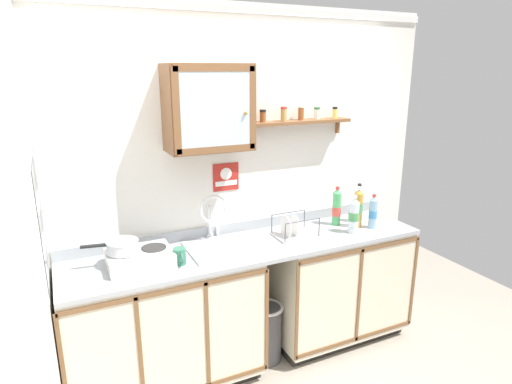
# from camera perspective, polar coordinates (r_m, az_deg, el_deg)

# --- Properties ---
(back_wall) EXTENTS (3.21, 0.07, 2.57)m
(back_wall) POSITION_cam_1_polar(r_m,az_deg,el_deg) (3.25, -2.78, 0.81)
(back_wall) COLOR silver
(back_wall) RESTS_ON ground
(side_wall_left) EXTENTS (0.05, 3.49, 2.57)m
(side_wall_left) POSITION_cam_1_polar(r_m,az_deg,el_deg) (2.12, -27.06, -9.74)
(side_wall_left) COLOR silver
(side_wall_left) RESTS_ON ground
(lower_cabinet_run) EXTENTS (1.29, 0.57, 0.91)m
(lower_cabinet_run) POSITION_cam_1_polar(r_m,az_deg,el_deg) (3.14, -11.91, -16.78)
(lower_cabinet_run) COLOR black
(lower_cabinet_run) RESTS_ON ground
(lower_cabinet_run_right) EXTENTS (1.10, 0.57, 0.91)m
(lower_cabinet_run_right) POSITION_cam_1_polar(r_m,az_deg,el_deg) (3.65, 10.48, -11.75)
(lower_cabinet_run_right) COLOR black
(lower_cabinet_run_right) RESTS_ON ground
(countertop) EXTENTS (2.57, 0.59, 0.03)m
(countertop) POSITION_cam_1_polar(r_m,az_deg,el_deg) (3.10, -0.51, -7.11)
(countertop) COLOR #9EA3A8
(countertop) RESTS_ON lower_cabinet_run
(backsplash) EXTENTS (2.57, 0.02, 0.08)m
(backsplash) POSITION_cam_1_polar(r_m,az_deg,el_deg) (3.31, -2.47, -4.57)
(backsplash) COLOR #9EA3A8
(backsplash) RESTS_ON countertop
(sink) EXTENTS (0.48, 0.47, 0.49)m
(sink) POSITION_cam_1_polar(r_m,az_deg,el_deg) (3.07, -4.51, -7.46)
(sink) COLOR silver
(sink) RESTS_ON countertop
(hot_plate_stove) EXTENTS (0.40, 0.31, 0.09)m
(hot_plate_stove) POSITION_cam_1_polar(r_m,az_deg,el_deg) (2.87, -14.92, -8.34)
(hot_plate_stove) COLOR silver
(hot_plate_stove) RESTS_ON countertop
(saucepan) EXTENTS (0.34, 0.20, 0.08)m
(saucepan) POSITION_cam_1_polar(r_m,az_deg,el_deg) (2.85, -17.11, -6.76)
(saucepan) COLOR silver
(saucepan) RESTS_ON hot_plate_stove
(bottle_juice_amber_0) EXTENTS (0.07, 0.07, 0.32)m
(bottle_juice_amber_0) POSITION_cam_1_polar(r_m,az_deg,el_deg) (3.48, 13.18, -2.04)
(bottle_juice_amber_0) COLOR gold
(bottle_juice_amber_0) RESTS_ON countertop
(bottle_soda_green_1) EXTENTS (0.07, 0.07, 0.31)m
(bottle_soda_green_1) POSITION_cam_1_polar(r_m,az_deg,el_deg) (3.49, 10.48, -2.05)
(bottle_soda_green_1) COLOR #4CB266
(bottle_soda_green_1) RESTS_ON countertop
(bottle_water_blue_2) EXTENTS (0.06, 0.06, 0.27)m
(bottle_water_blue_2) POSITION_cam_1_polar(r_m,az_deg,el_deg) (3.49, 15.03, -2.62)
(bottle_water_blue_2) COLOR #8CB7E0
(bottle_water_blue_2) RESTS_ON countertop
(bottle_opaque_white_3) EXTENTS (0.07, 0.07, 0.32)m
(bottle_opaque_white_3) POSITION_cam_1_polar(r_m,az_deg,el_deg) (3.59, 13.22, -1.61)
(bottle_opaque_white_3) COLOR white
(bottle_opaque_white_3) RESTS_ON countertop
(bottle_water_clear_4) EXTENTS (0.08, 0.08, 0.29)m
(bottle_water_clear_4) POSITION_cam_1_polar(r_m,az_deg,el_deg) (3.35, 12.64, -3.01)
(bottle_water_clear_4) COLOR silver
(bottle_water_clear_4) RESTS_ON countertop
(dish_rack) EXTENTS (0.31, 0.22, 0.17)m
(dish_rack) POSITION_cam_1_polar(r_m,az_deg,el_deg) (3.24, 4.92, -5.17)
(dish_rack) COLOR #B2B2B7
(dish_rack) RESTS_ON countertop
(mug) EXTENTS (0.08, 0.12, 0.10)m
(mug) POSITION_cam_1_polar(r_m,az_deg,el_deg) (2.83, -9.94, -8.28)
(mug) COLOR #337259
(mug) RESTS_ON countertop
(wall_cabinet) EXTENTS (0.56, 0.31, 0.56)m
(wall_cabinet) POSITION_cam_1_polar(r_m,az_deg,el_deg) (2.91, -6.21, 10.86)
(wall_cabinet) COLOR brown
(spice_shelf) EXTENTS (0.80, 0.14, 0.23)m
(spice_shelf) POSITION_cam_1_polar(r_m,az_deg,el_deg) (3.30, 5.77, 9.33)
(spice_shelf) COLOR brown
(warning_sign) EXTENTS (0.20, 0.01, 0.20)m
(warning_sign) POSITION_cam_1_polar(r_m,az_deg,el_deg) (3.17, -3.95, 1.95)
(warning_sign) COLOR #B2261E
(window) EXTENTS (0.03, 0.75, 0.66)m
(window) POSITION_cam_1_polar(r_m,az_deg,el_deg) (2.56, -26.51, -2.61)
(window) COLOR #262D38
(trash_bin) EXTENTS (0.25, 0.25, 0.45)m
(trash_bin) POSITION_cam_1_polar(r_m,az_deg,el_deg) (3.43, 1.41, -17.81)
(trash_bin) COLOR #4C4C51
(trash_bin) RESTS_ON ground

